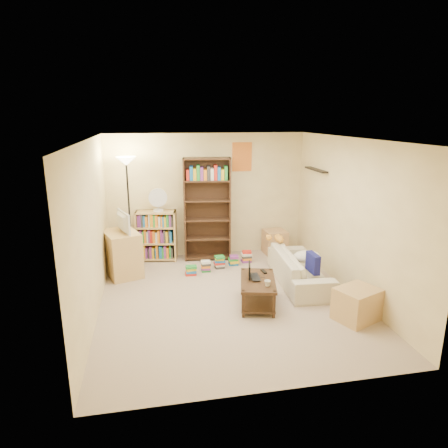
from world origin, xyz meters
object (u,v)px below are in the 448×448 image
Objects in this scene: tabby_cat at (277,238)px; floor_lamp at (127,180)px; laptop at (258,277)px; sofa at (300,268)px; television at (120,222)px; end_cabinet at (357,304)px; coffee_table at (258,289)px; short_bookshelf at (157,236)px; desk_fan at (158,200)px; tv_stand at (122,254)px; tall_bookshelf at (207,207)px; side_table at (275,242)px; mug at (267,283)px.

tabby_cat is 0.20× the size of floor_lamp.
sofa is at bearing -51.24° from laptop.
television is at bearing -112.24° from floor_lamp.
tabby_cat is at bearing -23.96° from laptop.
television is at bearing 144.97° from end_cabinet.
coffee_table is 0.17m from laptop.
desk_fan reaches higher than short_bookshelf.
tabby_cat is at bearing 18.61° from sofa.
coffee_table is 0.49× the size of floor_lamp.
tv_stand is 1.28× the size of television.
desk_fan is at bearing 26.15° from floor_lamp.
floor_lamp reaches higher than tall_bookshelf.
side_table reaches higher than laptop.
desk_fan is (0.69, 0.64, 0.84)m from tv_stand.
tv_stand is (-2.09, 1.63, 0.14)m from coffee_table.
tabby_cat reaches higher than end_cabinet.
television reaches higher than sofa.
laptop is 2.69m from television.
mug is at bearing -48.34° from floor_lamp.
mug is 0.24× the size of side_table.
end_cabinet reaches higher than coffee_table.
sofa is at bearing -24.64° from floor_lamp.
sofa is 0.81m from tabby_cat.
sofa is 1.85× the size of short_bookshelf.
tv_stand is (-2.85, 0.24, -0.20)m from tabby_cat.
coffee_table is 2.84m from desk_fan.
sofa is 2.30× the size of tv_stand.
short_bookshelf reaches higher than tabby_cat.
laptop is at bearing -119.03° from tabby_cat.
television is at bearing 138.86° from mug.
television is (-2.16, 1.89, 0.54)m from mug.
tv_stand is at bearing -123.64° from short_bookshelf.
sofa is 4.07× the size of desk_fan.
tall_bookshelf is (-0.44, 2.19, 0.82)m from coffee_table.
laptop is 0.70× the size of side_table.
tv_stand is at bearing -154.26° from tall_bookshelf.
sofa is 2.91m from short_bookshelf.
side_table reaches higher than mug.
television is at bearing -137.44° from desk_fan.
sofa is 1.16m from coffee_table.
floor_lamp reaches higher than short_bookshelf.
floor_lamp reaches higher than tabby_cat.
tabby_cat is 0.94m from side_table.
desk_fan reaches higher than laptop.
floor_lamp is (-0.49, -0.31, 1.18)m from short_bookshelf.
desk_fan is (-2.16, 0.87, 0.64)m from tabby_cat.
short_bookshelf is 0.74m from desk_fan.
short_bookshelf reaches higher than sofa.
laptop is 0.77× the size of desk_fan.
television is 1.06m from short_bookshelf.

